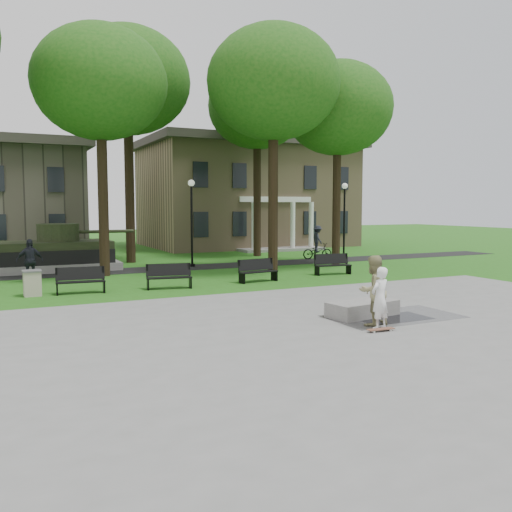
# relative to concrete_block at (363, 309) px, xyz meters

# --- Properties ---
(ground) EXTENTS (120.00, 120.00, 0.00)m
(ground) POSITION_rel_concrete_block_xyz_m (-0.73, 2.65, -0.24)
(ground) COLOR #235413
(ground) RESTS_ON ground
(plaza) EXTENTS (22.00, 16.00, 0.02)m
(plaza) POSITION_rel_concrete_block_xyz_m (-0.73, -2.35, -0.23)
(plaza) COLOR gray
(plaza) RESTS_ON ground
(footpath) EXTENTS (44.00, 2.60, 0.01)m
(footpath) POSITION_rel_concrete_block_xyz_m (-0.73, 14.65, -0.24)
(footpath) COLOR black
(footpath) RESTS_ON ground
(building_right) EXTENTS (17.00, 12.00, 8.60)m
(building_right) POSITION_rel_concrete_block_xyz_m (9.27, 28.64, 4.10)
(building_right) COLOR #9E8460
(building_right) RESTS_ON ground
(tree_1) EXTENTS (6.20, 6.20, 11.63)m
(tree_1) POSITION_rel_concrete_block_xyz_m (-5.23, 13.15, 8.71)
(tree_1) COLOR black
(tree_1) RESTS_ON ground
(tree_2) EXTENTS (6.60, 6.60, 12.16)m
(tree_2) POSITION_rel_concrete_block_xyz_m (2.77, 11.15, 9.07)
(tree_2) COLOR black
(tree_2) RESTS_ON ground
(tree_3) EXTENTS (6.00, 6.00, 11.19)m
(tree_3) POSITION_rel_concrete_block_xyz_m (7.27, 12.15, 8.35)
(tree_3) COLOR black
(tree_3) RESTS_ON ground
(tree_4) EXTENTS (7.20, 7.20, 13.50)m
(tree_4) POSITION_rel_concrete_block_xyz_m (-2.73, 18.65, 10.15)
(tree_4) COLOR black
(tree_4) RESTS_ON ground
(tree_5) EXTENTS (6.40, 6.40, 12.44)m
(tree_5) POSITION_rel_concrete_block_xyz_m (5.77, 19.15, 9.42)
(tree_5) COLOR black
(tree_5) RESTS_ON ground
(lamp_mid) EXTENTS (0.36, 0.36, 4.73)m
(lamp_mid) POSITION_rel_concrete_block_xyz_m (-0.23, 14.95, 2.55)
(lamp_mid) COLOR black
(lamp_mid) RESTS_ON ground
(lamp_right) EXTENTS (0.36, 0.36, 4.73)m
(lamp_right) POSITION_rel_concrete_block_xyz_m (9.77, 14.95, 2.55)
(lamp_right) COLOR black
(lamp_right) RESTS_ON ground
(tank_monument) EXTENTS (7.45, 3.40, 2.40)m
(tank_monument) POSITION_rel_concrete_block_xyz_m (-7.18, 16.65, 0.61)
(tank_monument) COLOR gray
(tank_monument) RESTS_ON ground
(puddle) EXTENTS (2.20, 1.20, 0.00)m
(puddle) POSITION_rel_concrete_block_xyz_m (0.59, -0.69, -0.22)
(puddle) COLOR black
(puddle) RESTS_ON plaza
(concrete_block) EXTENTS (2.32, 1.32, 0.45)m
(concrete_block) POSITION_rel_concrete_block_xyz_m (0.00, 0.00, 0.00)
(concrete_block) COLOR gray
(concrete_block) RESTS_ON plaza
(skateboard) EXTENTS (0.79, 0.25, 0.07)m
(skateboard) POSITION_rel_concrete_block_xyz_m (-0.80, -1.86, -0.19)
(skateboard) COLOR brown
(skateboard) RESTS_ON plaza
(skateboarder) EXTENTS (0.70, 0.56, 1.68)m
(skateboarder) POSITION_rel_concrete_block_xyz_m (-0.64, -1.60, 0.62)
(skateboarder) COLOR white
(skateboarder) RESTS_ON plaza
(friend_watching) EXTENTS (1.03, 0.85, 1.95)m
(friend_watching) POSITION_rel_concrete_block_xyz_m (-0.53, -1.15, 0.75)
(friend_watching) COLOR #968F60
(friend_watching) RESTS_ON plaza
(pedestrian_walker) EXTENTS (1.14, 0.55, 1.90)m
(pedestrian_walker) POSITION_rel_concrete_block_xyz_m (-8.58, 12.27, 0.70)
(pedestrian_walker) COLOR black
(pedestrian_walker) RESTS_ON ground
(cyclist) EXTENTS (1.98, 1.16, 2.10)m
(cyclist) POSITION_rel_concrete_block_xyz_m (8.24, 15.60, 0.62)
(cyclist) COLOR black
(cyclist) RESTS_ON ground
(park_bench_0) EXTENTS (1.83, 0.68, 1.00)m
(park_bench_0) POSITION_rel_concrete_block_xyz_m (-7.03, 8.23, 0.28)
(park_bench_0) COLOR black
(park_bench_0) RESTS_ON ground
(park_bench_1) EXTENTS (1.85, 0.82, 1.00)m
(park_bench_1) POSITION_rel_concrete_block_xyz_m (-3.65, 7.92, 0.28)
(park_bench_1) COLOR black
(park_bench_1) RESTS_ON ground
(park_bench_2) EXTENTS (1.84, 0.76, 1.00)m
(park_bench_2) POSITION_rel_concrete_block_xyz_m (0.43, 8.11, 0.28)
(park_bench_2) COLOR black
(park_bench_2) RESTS_ON ground
(park_bench_3) EXTENTS (1.84, 0.74, 1.00)m
(park_bench_3) POSITION_rel_concrete_block_xyz_m (4.80, 8.83, 0.28)
(park_bench_3) COLOR black
(park_bench_3) RESTS_ON ground
(trash_bin) EXTENTS (0.68, 0.68, 0.96)m
(trash_bin) POSITION_rel_concrete_block_xyz_m (-8.72, 8.38, 0.24)
(trash_bin) COLOR #A7A18A
(trash_bin) RESTS_ON ground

